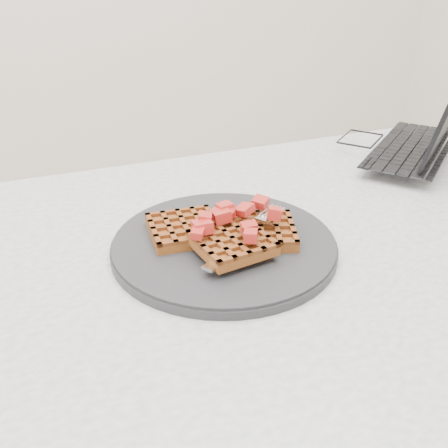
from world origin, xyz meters
The scene contains 6 objects.
table centered at (0.00, 0.00, 0.64)m, with size 1.20×0.80×0.75m.
plate centered at (-0.05, 0.03, 0.76)m, with size 0.31×0.31×0.02m, color black.
waffles centered at (-0.05, 0.03, 0.78)m, with size 0.21×0.18×0.03m.
strawberry_pile centered at (-0.05, 0.03, 0.80)m, with size 0.15×0.15×0.02m, color #970A06, non-canonical shape.
fork centered at (-0.02, 0.01, 0.77)m, with size 0.02×0.18×0.02m, color silver, non-canonical shape.
laptop centered at (0.41, 0.24, 0.79)m, with size 0.39×0.37×0.22m.
Camera 1 is at (-0.27, -0.51, 1.11)m, focal length 40.00 mm.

